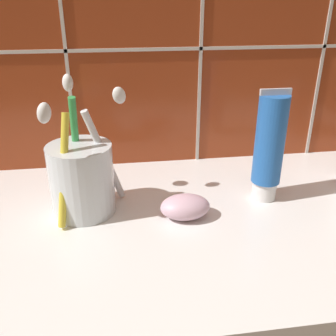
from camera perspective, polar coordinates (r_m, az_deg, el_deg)
name	(u,v)px	position (r cm, az deg, el deg)	size (l,w,h in cm)	color
sink_counter	(211,222)	(48.99, 6.55, -8.11)	(79.64, 36.69, 2.00)	white
tile_wall_backsplash	(188,2)	(59.30, 3.04, 23.94)	(89.64, 1.72, 53.23)	#933819
toothbrush_cup	(82,177)	(47.97, -13.00, -1.28)	(10.58, 10.45, 17.11)	silver
toothpaste_tube	(269,147)	(50.57, 15.16, 3.12)	(4.03, 3.84, 15.18)	white
soap_bar	(185,207)	(46.95, 2.63, -5.95)	(6.25, 4.42, 3.00)	#DBB2C6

